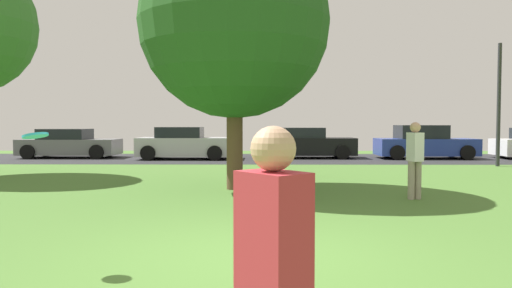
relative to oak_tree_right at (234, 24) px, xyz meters
name	(u,v)px	position (x,y,z in m)	size (l,w,h in m)	color
ground_plane	(252,257)	(0.53, -5.94, -3.95)	(44.00, 44.00, 0.00)	#47702D
road_strip	(259,158)	(0.53, 10.06, -3.95)	(44.00, 6.40, 0.01)	#28282B
oak_tree_right	(234,24)	(0.00, 0.00, 0.00)	(4.53, 4.53, 6.23)	brown
person_catcher	(273,280)	(0.69, -9.38, -3.09)	(0.37, 0.39, 1.58)	black
person_bystander	(415,157)	(3.84, -1.52, -3.07)	(0.30, 0.37, 1.61)	gray
frisbee_disc	(35,136)	(-1.82, -6.36, -2.50)	(0.37, 0.37, 0.08)	#2DB2E0
parked_car_grey	(69,144)	(-8.14, 10.43, -3.33)	(4.34, 2.03, 1.32)	slate
parked_car_silver	(184,144)	(-2.77, 9.71, -3.29)	(4.03, 2.06, 1.41)	#B7B7BC
parked_car_black	(304,144)	(2.58, 10.43, -3.31)	(4.49, 2.01, 1.38)	black
parked_car_blue	(424,143)	(7.94, 10.10, -3.27)	(4.29, 1.98, 1.49)	#233893
street_lamp_post	(499,105)	(9.34, 6.26, -1.70)	(0.14, 0.14, 4.50)	#2D2D33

